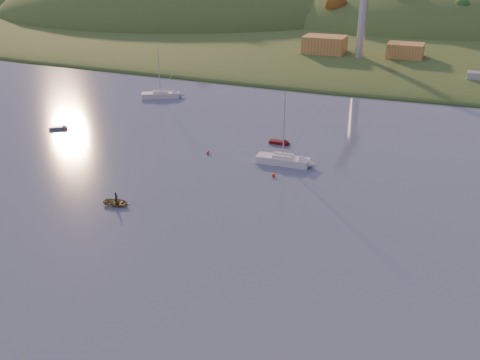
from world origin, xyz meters
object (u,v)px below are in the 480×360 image
(sailboat_far, at_px, (283,159))
(red_tender, at_px, (283,143))
(grey_dinghy, at_px, (62,127))
(sailboat_near, at_px, (160,94))
(canoe, at_px, (117,203))

(sailboat_far, relative_size, red_tender, 3.00)
(grey_dinghy, bearing_deg, sailboat_far, -35.01)
(sailboat_near, xyz_separation_m, red_tender, (32.59, -18.09, -0.46))
(canoe, distance_m, red_tender, 31.31)
(red_tender, xyz_separation_m, grey_dinghy, (-38.51, -6.59, 0.00))
(sailboat_near, height_order, canoe, sailboat_near)
(sailboat_near, height_order, red_tender, sailboat_near)
(sailboat_near, bearing_deg, red_tender, -55.64)
(grey_dinghy, bearing_deg, sailboat_near, 43.52)
(grey_dinghy, bearing_deg, canoe, -73.43)
(sailboat_far, distance_m, grey_dinghy, 41.01)
(sailboat_far, relative_size, grey_dinghy, 3.10)
(canoe, xyz_separation_m, red_tender, (12.64, 28.65, -0.10))
(red_tender, bearing_deg, canoe, -112.22)
(red_tender, bearing_deg, sailboat_near, 152.55)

